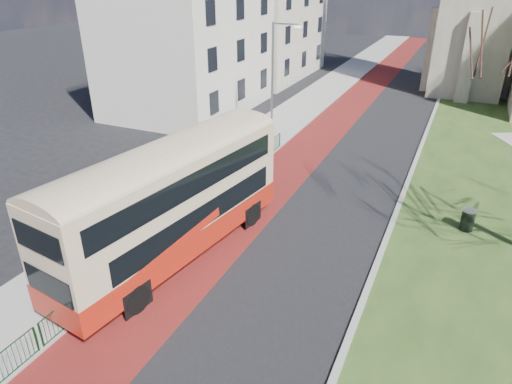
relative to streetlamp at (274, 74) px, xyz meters
The scene contains 12 objects.
ground 19.08m from the streetlamp, 76.42° to the right, with size 160.00×160.00×0.00m, color black.
road_carriageway 7.70m from the streetlamp, 18.88° to the left, with size 9.00×120.00×0.01m, color black.
bus_lane 5.91m from the streetlamp, 32.43° to the left, with size 3.40×120.00×0.01m, color #591414.
pavement_west 5.00m from the streetlamp, 108.07° to the left, with size 4.00×120.00×0.12m, color gray.
kerb_west 5.13m from the streetlamp, 56.03° to the left, with size 0.25×120.00×0.13m, color #999993.
kerb_east 12.07m from the streetlamp, 20.95° to the left, with size 0.25×80.00×0.13m, color #999993.
pedestrian_railing 14.64m from the streetlamp, 84.30° to the right, with size 0.07×24.00×1.12m.
street_block_near 10.62m from the streetlamp, 157.49° to the left, with size 10.30×14.30×13.00m.
street_block_far 22.24m from the streetlamp, 115.76° to the left, with size 10.30×16.30×11.50m.
streetlamp is the anchor object (origin of this frame).
bus 16.74m from the streetlamp, 82.04° to the right, with size 4.43×12.10×4.95m.
litter_bin 16.87m from the streetlamp, 32.91° to the right, with size 0.78×0.78×1.06m.
Camera 1 is at (8.10, -12.33, 11.30)m, focal length 32.00 mm.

